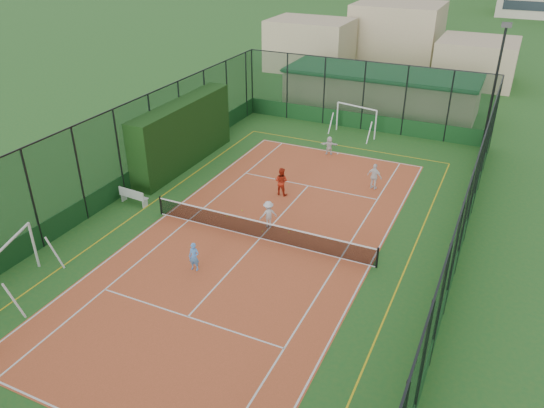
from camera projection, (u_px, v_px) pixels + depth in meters
The scene contains 16 objects.
ground at pixel (260, 238), 25.80m from camera, with size 300.00×300.00×0.00m, color #216024.
court_slab at pixel (260, 238), 25.80m from camera, with size 11.17×23.97×0.01m, color #AA4C25.
tennis_net at pixel (260, 229), 25.55m from camera, with size 11.67×0.12×1.06m, color black, non-canonical shape.
perimeter_fence at pixel (259, 193), 24.62m from camera, with size 18.12×34.12×5.00m, color #11341C, non-canonical shape.
floodlight_ne at pixel (494, 89), 33.92m from camera, with size 0.60×0.26×8.25m, color black, non-canonical shape.
clubhouse at pixel (380, 91), 42.64m from camera, with size 15.20×7.20×3.15m, color tan, non-canonical shape.
hedge_left at pixel (183, 134), 32.83m from camera, with size 1.38×9.19×4.02m, color black.
white_bench at pixel (134, 196), 28.75m from camera, with size 1.72×0.47×0.97m, color white, non-canonical shape.
futsal_goal_near at pixel (13, 267), 21.73m from camera, with size 1.01×3.47×2.24m, color white, non-canonical shape.
futsal_goal_far at pixel (356, 121), 37.87m from camera, with size 3.25×0.94×2.10m, color white, non-canonical shape.
child_near_mid at pixel (194, 257), 23.18m from camera, with size 0.49×0.32×1.34m, color #559CF2.
child_far_left at pixel (268, 214), 26.46m from camera, with size 0.92×0.53×1.42m, color silver.
child_far_right at pixel (374, 176), 30.22m from camera, with size 0.90×0.38×1.54m, color white.
child_far_back at pixel (329, 145), 34.81m from camera, with size 1.14×0.36×1.23m, color white.
coach at pixel (281, 181), 29.58m from camera, with size 0.78×0.61×1.61m, color #AE2612.
tennis_balls at pixel (246, 220), 27.32m from camera, with size 4.51×1.56×0.07m.
Camera 1 is at (9.80, -19.65, 13.66)m, focal length 35.00 mm.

